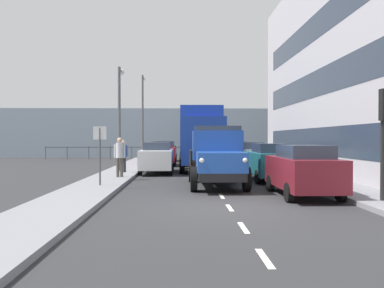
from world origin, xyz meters
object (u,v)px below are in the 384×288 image
(car_navy_kerbside_3, at_px, (237,153))
(lamp_post_far, at_px, (143,110))
(pedestrian_near_railing, at_px, (120,154))
(car_silver_kerbside_2, at_px, (248,156))
(car_red_oppositeside_1, at_px, (163,153))
(pedestrian_in_dark_coat, at_px, (123,153))
(street_sign, at_px, (100,145))
(car_teal_kerbside_1, at_px, (270,161))
(lorry_cargo_blue, at_px, (200,136))
(car_maroon_kerbside_near, at_px, (303,170))
(car_black_oppositeside_2, at_px, (166,151))
(lamp_post_promenade, at_px, (120,108))
(car_white_oppositeside_0, at_px, (157,157))
(truck_vintage_blue, at_px, (217,158))

(car_navy_kerbside_3, height_order, lamp_post_far, lamp_post_far)
(car_navy_kerbside_3, height_order, pedestrian_near_railing, pedestrian_near_railing)
(car_silver_kerbside_2, height_order, car_red_oppositeside_1, same)
(pedestrian_in_dark_coat, relative_size, street_sign, 0.76)
(car_navy_kerbside_3, relative_size, pedestrian_near_railing, 2.33)
(pedestrian_in_dark_coat, bearing_deg, car_teal_kerbside_1, 156.76)
(lorry_cargo_blue, xyz_separation_m, pedestrian_near_railing, (4.05, 6.17, -0.84))
(street_sign, bearing_deg, lamp_post_far, -89.88)
(lorry_cargo_blue, distance_m, car_red_oppositeside_1, 4.97)
(car_red_oppositeside_1, xyz_separation_m, street_sign, (1.76, 13.57, 0.79))
(car_maroon_kerbside_near, xyz_separation_m, pedestrian_near_railing, (6.93, -5.43, 0.34))
(car_black_oppositeside_2, relative_size, lamp_post_promenade, 0.69)
(car_navy_kerbside_3, xyz_separation_m, car_white_oppositeside_0, (5.42, 6.79, 0.00))
(lorry_cargo_blue, xyz_separation_m, car_navy_kerbside_3, (-2.88, -4.41, -1.18))
(lorry_cargo_blue, distance_m, street_sign, 10.40)
(car_teal_kerbside_1, height_order, pedestrian_in_dark_coat, pedestrian_in_dark_coat)
(street_sign, bearing_deg, car_white_oppositeside_0, -103.97)
(car_white_oppositeside_0, relative_size, car_red_oppositeside_1, 1.18)
(truck_vintage_blue, bearing_deg, pedestrian_in_dark_coat, -50.29)
(car_white_oppositeside_0, relative_size, pedestrian_near_railing, 2.53)
(pedestrian_near_railing, distance_m, lamp_post_far, 14.50)
(car_maroon_kerbside_near, xyz_separation_m, pedestrian_in_dark_coat, (7.16, -8.06, 0.26))
(car_red_oppositeside_1, height_order, pedestrian_near_railing, pedestrian_near_railing)
(truck_vintage_blue, distance_m, car_red_oppositeside_1, 13.40)
(car_white_oppositeside_0, bearing_deg, lorry_cargo_blue, -136.94)
(car_silver_kerbside_2, xyz_separation_m, street_sign, (7.18, 8.75, 0.79))
(lorry_cargo_blue, xyz_separation_m, car_white_oppositeside_0, (2.54, 2.37, -1.18))
(car_maroon_kerbside_near, distance_m, car_silver_kerbside_2, 10.90)
(truck_vintage_blue, distance_m, lorry_cargo_blue, 9.04)
(truck_vintage_blue, bearing_deg, car_black_oppositeside_2, -81.50)
(truck_vintage_blue, xyz_separation_m, car_silver_kerbside_2, (-2.64, -8.28, -0.28))
(lorry_cargo_blue, xyz_separation_m, car_black_oppositeside_2, (2.54, -9.59, -1.18))
(car_maroon_kerbside_near, distance_m, pedestrian_near_railing, 8.81)
(car_maroon_kerbside_near, bearing_deg, street_sign, -16.65)
(lamp_post_promenade, bearing_deg, lamp_post_far, -91.79)
(car_silver_kerbside_2, relative_size, pedestrian_in_dark_coat, 2.42)
(lamp_post_far, relative_size, street_sign, 3.09)
(car_maroon_kerbside_near, relative_size, pedestrian_near_railing, 2.22)
(car_white_oppositeside_0, height_order, lamp_post_far, lamp_post_far)
(car_white_oppositeside_0, distance_m, car_red_oppositeside_1, 6.49)
(car_navy_kerbside_3, xyz_separation_m, lamp_post_promenade, (7.53, 6.59, 2.76))
(pedestrian_near_railing, xyz_separation_m, street_sign, (0.25, 3.29, 0.45))
(car_navy_kerbside_3, xyz_separation_m, pedestrian_in_dark_coat, (7.16, 7.96, 0.25))
(car_maroon_kerbside_near, distance_m, lamp_post_promenade, 12.38)
(car_black_oppositeside_2, bearing_deg, lorry_cargo_blue, 104.83)
(car_white_oppositeside_0, bearing_deg, truck_vintage_blue, 112.77)
(lorry_cargo_blue, distance_m, car_black_oppositeside_2, 9.99)
(car_silver_kerbside_2, relative_size, lamp_post_promenade, 0.71)
(car_maroon_kerbside_near, distance_m, lamp_post_far, 21.17)
(pedestrian_in_dark_coat, distance_m, street_sign, 5.94)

